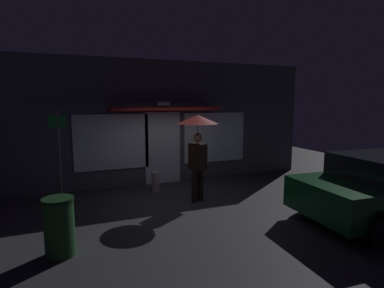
{
  "coord_description": "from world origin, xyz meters",
  "views": [
    {
      "loc": [
        -2.62,
        -6.75,
        2.5
      ],
      "look_at": [
        0.15,
        0.15,
        1.47
      ],
      "focal_mm": 28.6,
      "sensor_mm": 36.0,
      "label": 1
    }
  ],
  "objects_px": {
    "trash_bin": "(59,227)",
    "sidewalk_bollard": "(156,182)",
    "street_sign_post": "(59,152)",
    "person_with_umbrella": "(198,135)"
  },
  "relations": [
    {
      "from": "trash_bin",
      "to": "sidewalk_bollard",
      "type": "bearing_deg",
      "value": 50.65
    },
    {
      "from": "street_sign_post",
      "to": "sidewalk_bollard",
      "type": "bearing_deg",
      "value": 2.77
    },
    {
      "from": "person_with_umbrella",
      "to": "trash_bin",
      "type": "distance_m",
      "value": 3.79
    },
    {
      "from": "street_sign_post",
      "to": "person_with_umbrella",
      "type": "bearing_deg",
      "value": -18.93
    },
    {
      "from": "person_with_umbrella",
      "to": "street_sign_post",
      "type": "bearing_deg",
      "value": 52.51
    },
    {
      "from": "person_with_umbrella",
      "to": "street_sign_post",
      "type": "distance_m",
      "value": 3.39
    },
    {
      "from": "person_with_umbrella",
      "to": "trash_bin",
      "type": "relative_size",
      "value": 2.25
    },
    {
      "from": "person_with_umbrella",
      "to": "sidewalk_bollard",
      "type": "relative_size",
      "value": 3.89
    },
    {
      "from": "street_sign_post",
      "to": "trash_bin",
      "type": "bearing_deg",
      "value": -89.37
    },
    {
      "from": "street_sign_post",
      "to": "trash_bin",
      "type": "distance_m",
      "value": 2.92
    }
  ]
}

